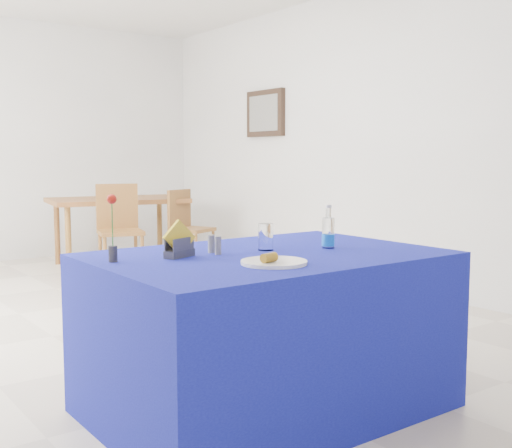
{
  "coord_description": "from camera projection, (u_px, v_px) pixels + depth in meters",
  "views": [
    {
      "loc": [
        -1.96,
        -4.23,
        1.21
      ],
      "look_at": [
        -0.31,
        -2.0,
        0.92
      ],
      "focal_mm": 45.0,
      "sensor_mm": 36.0,
      "label": 1
    }
  ],
  "objects": [
    {
      "name": "banana_pieces",
      "position": [
        269.0,
        257.0,
        2.66
      ],
      "size": [
        0.08,
        0.06,
        0.04
      ],
      "color": "gold",
      "rests_on": "plate"
    },
    {
      "name": "picture_frame",
      "position": [
        265.0,
        113.0,
        7.23
      ],
      "size": [
        0.06,
        0.64,
        0.52
      ],
      "primitive_type": "cube",
      "color": "black",
      "rests_on": "room_shell"
    },
    {
      "name": "salt_shaker",
      "position": [
        211.0,
        244.0,
        3.03
      ],
      "size": [
        0.03,
        0.03,
        0.08
      ],
      "primitive_type": "cylinder",
      "color": "slate",
      "rests_on": "blue_table"
    },
    {
      "name": "pepper_shaker",
      "position": [
        218.0,
        245.0,
        2.97
      ],
      "size": [
        0.03,
        0.03,
        0.08
      ],
      "primitive_type": "cylinder",
      "color": "slate",
      "rests_on": "blue_table"
    },
    {
      "name": "drinking_glass",
      "position": [
        266.0,
        237.0,
        3.11
      ],
      "size": [
        0.07,
        0.07,
        0.13
      ],
      "primitive_type": "cylinder",
      "color": "white",
      "rests_on": "blue_table"
    },
    {
      "name": "picture_art",
      "position": [
        264.0,
        113.0,
        7.22
      ],
      "size": [
        0.02,
        0.52,
        0.4
      ],
      "primitive_type": "cube",
      "color": "#998C66",
      "rests_on": "room_shell"
    },
    {
      "name": "water_bottle",
      "position": [
        328.0,
        234.0,
        3.19
      ],
      "size": [
        0.06,
        0.06,
        0.21
      ],
      "color": "white",
      "rests_on": "blue_table"
    },
    {
      "name": "chair_bg_left",
      "position": [
        119.0,
        224.0,
        6.45
      ],
      "size": [
        0.52,
        0.52,
        0.94
      ],
      "rotation": [
        0.0,
        0.0,
        -0.27
      ],
      "color": "brown",
      "rests_on": "floor"
    },
    {
      "name": "rose_vase",
      "position": [
        112.0,
        231.0,
        2.75
      ],
      "size": [
        0.04,
        0.04,
        0.29
      ],
      "color": "#28272D",
      "rests_on": "blue_table"
    },
    {
      "name": "room_shell",
      "position": [
        123.0,
        80.0,
        4.49
      ],
      "size": [
        7.0,
        7.0,
        7.0
      ],
      "color": "silver",
      "rests_on": "ground"
    },
    {
      "name": "chair_bg_right",
      "position": [
        186.0,
        223.0,
        7.01
      ],
      "size": [
        0.5,
        0.5,
        0.85
      ],
      "rotation": [
        0.0,
        0.0,
        0.41
      ],
      "color": "brown",
      "rests_on": "floor"
    },
    {
      "name": "plate",
      "position": [
        274.0,
        262.0,
        2.71
      ],
      "size": [
        0.28,
        0.28,
        0.01
      ],
      "primitive_type": "cylinder",
      "color": "white",
      "rests_on": "blue_table"
    },
    {
      "name": "oak_table",
      "position": [
        117.0,
        205.0,
        7.14
      ],
      "size": [
        1.58,
        1.16,
        0.76
      ],
      "color": "#935C2A",
      "rests_on": "floor"
    },
    {
      "name": "napkin_holder",
      "position": [
        179.0,
        247.0,
        2.89
      ],
      "size": [
        0.16,
        0.11,
        0.17
      ],
      "color": "#37373C",
      "rests_on": "blue_table"
    },
    {
      "name": "floor",
      "position": [
        128.0,
        324.0,
        4.67
      ],
      "size": [
        7.0,
        7.0,
        0.0
      ],
      "primitive_type": "plane",
      "color": "beige",
      "rests_on": "ground"
    },
    {
      "name": "blue_table",
      "position": [
        267.0,
        332.0,
        3.06
      ],
      "size": [
        1.6,
        1.1,
        0.76
      ],
      "color": "navy",
      "rests_on": "floor"
    }
  ]
}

